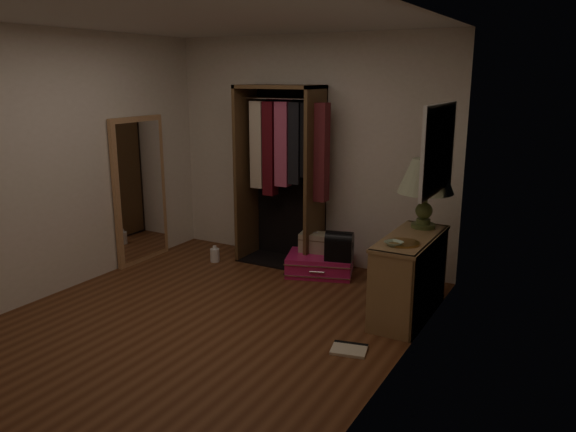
% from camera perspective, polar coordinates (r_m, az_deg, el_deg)
% --- Properties ---
extents(ground, '(4.00, 4.00, 0.00)m').
position_cam_1_polar(ground, '(5.22, -8.12, -10.40)').
color(ground, '#5A3019').
rests_on(ground, ground).
extents(room_walls, '(3.52, 4.02, 2.60)m').
position_cam_1_polar(room_walls, '(4.79, -7.71, 6.14)').
color(room_walls, silver).
rests_on(room_walls, ground).
extents(console_bookshelf, '(0.42, 1.12, 0.75)m').
position_cam_1_polar(console_bookshelf, '(5.29, 12.31, -5.67)').
color(console_bookshelf, olive).
rests_on(console_bookshelf, ground).
extents(open_wardrobe, '(1.08, 0.50, 2.05)m').
position_cam_1_polar(open_wardrobe, '(6.41, -0.29, 5.66)').
color(open_wardrobe, brown).
rests_on(open_wardrobe, ground).
extents(floor_mirror, '(0.06, 0.80, 1.70)m').
position_cam_1_polar(floor_mirror, '(6.76, -14.78, 2.53)').
color(floor_mirror, tan).
rests_on(floor_mirror, ground).
extents(pink_suitcase, '(0.86, 0.73, 0.22)m').
position_cam_1_polar(pink_suitcase, '(6.27, 3.24, -4.91)').
color(pink_suitcase, '#D11961').
rests_on(pink_suitcase, ground).
extents(train_case, '(0.35, 0.27, 0.23)m').
position_cam_1_polar(train_case, '(6.32, 2.67, -2.66)').
color(train_case, tan).
rests_on(train_case, pink_suitcase).
extents(black_bag, '(0.33, 0.26, 0.32)m').
position_cam_1_polar(black_bag, '(6.04, 5.23, -2.98)').
color(black_bag, black).
rests_on(black_bag, pink_suitcase).
extents(table_lamp, '(0.57, 0.57, 0.66)m').
position_cam_1_polar(table_lamp, '(5.37, 13.84, 3.80)').
color(table_lamp, '#47572A').
rests_on(table_lamp, console_bookshelf).
extents(brass_tray, '(0.37, 0.37, 0.02)m').
position_cam_1_polar(brass_tray, '(4.91, 11.59, -2.69)').
color(brass_tray, '#B28744').
rests_on(brass_tray, console_bookshelf).
extents(ceramic_bowl, '(0.19, 0.19, 0.04)m').
position_cam_1_polar(ceramic_bowl, '(4.84, 10.71, -2.76)').
color(ceramic_bowl, '#A3C4A7').
rests_on(ceramic_bowl, console_bookshelf).
extents(white_jug, '(0.13, 0.13, 0.19)m').
position_cam_1_polar(white_jug, '(6.73, -7.44, -3.94)').
color(white_jug, white).
rests_on(white_jug, ground).
extents(floor_book, '(0.32, 0.28, 0.03)m').
position_cam_1_polar(floor_book, '(4.68, 6.26, -13.25)').
color(floor_book, beige).
rests_on(floor_book, ground).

